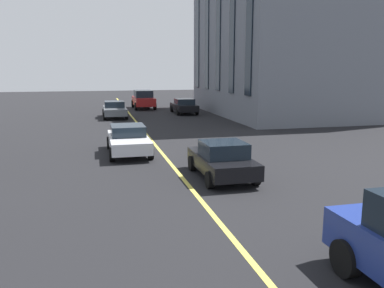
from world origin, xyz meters
TOP-DOWN VIEW (x-y plane):
  - lane_centre_line at (20.00, 0.00)m, footprint 80.00×0.16m
  - car_black_near at (17.05, -1.47)m, footprint 3.90×1.89m
  - car_white_far at (22.29, 1.58)m, footprint 4.40×1.95m
  - car_black_parked_b at (38.98, -4.90)m, footprint 4.40×1.95m
  - car_grey_oncoming at (37.24, 1.46)m, footprint 4.40×1.95m
  - car_red_trailing at (44.42, -1.84)m, footprint 4.70×2.14m
  - building_right_near at (36.86, -14.05)m, footprint 17.70×13.22m

SIDE VIEW (x-z plane):
  - lane_centre_line at x=20.00m, z-range 0.00..0.01m
  - car_black_near at x=17.05m, z-range 0.00..1.40m
  - car_white_far at x=22.29m, z-range 0.02..1.39m
  - car_black_parked_b at x=38.98m, z-range 0.02..1.39m
  - car_grey_oncoming at x=37.24m, z-range 0.02..1.39m
  - car_red_trailing at x=44.42m, z-range 0.03..1.91m
  - building_right_near at x=36.86m, z-range 0.00..15.54m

